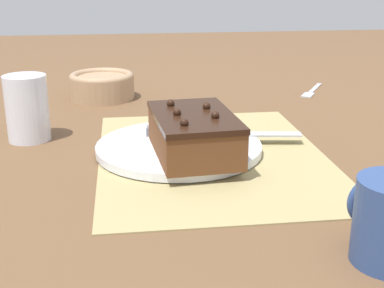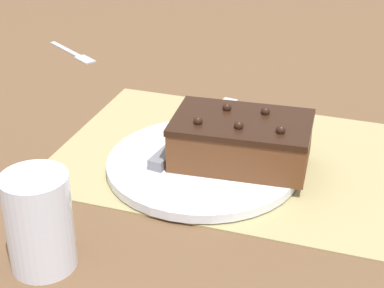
{
  "view_description": "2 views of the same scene",
  "coord_description": "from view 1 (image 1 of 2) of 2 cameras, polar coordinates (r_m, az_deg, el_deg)",
  "views": [
    {
      "loc": [
        -0.75,
        0.13,
        0.28
      ],
      "look_at": [
        -0.0,
        0.03,
        0.02
      ],
      "focal_mm": 50.0,
      "sensor_mm": 36.0,
      "label": 1
    },
    {
      "loc": [
        -0.2,
        0.75,
        0.43
      ],
      "look_at": [
        0.04,
        0.03,
        0.03
      ],
      "focal_mm": 60.0,
      "sensor_mm": 36.0,
      "label": 2
    }
  ],
  "objects": [
    {
      "name": "dessert_fork",
      "position": [
        1.25,
        12.65,
        5.56
      ],
      "size": [
        0.14,
        0.09,
        0.01
      ],
      "rotation": [
        0.0,
        0.0,
        1.01
      ],
      "color": "#B7BABF",
      "rests_on": "ground_plane"
    },
    {
      "name": "placemat_woven",
      "position": [
        0.81,
        2.16,
        -1.2
      ],
      "size": [
        0.46,
        0.34,
        0.0
      ],
      "primitive_type": "cube",
      "color": "tan",
      "rests_on": "ground_plane"
    },
    {
      "name": "cake_plate",
      "position": [
        0.82,
        -1.4,
        -0.36
      ],
      "size": [
        0.25,
        0.25,
        0.01
      ],
      "color": "white",
      "rests_on": "placemat_woven"
    },
    {
      "name": "serving_knife",
      "position": [
        0.86,
        0.58,
        1.3
      ],
      "size": [
        0.05,
        0.25,
        0.01
      ],
      "rotation": [
        0.0,
        0.0,
        3.0
      ],
      "color": "slate",
      "rests_on": "cake_plate"
    },
    {
      "name": "chocolate_cake",
      "position": [
        0.77,
        0.2,
        1.12
      ],
      "size": [
        0.19,
        0.12,
        0.07
      ],
      "rotation": [
        0.0,
        0.0,
        0.08
      ],
      "color": "brown",
      "rests_on": "cake_plate"
    },
    {
      "name": "small_bowl",
      "position": [
        1.17,
        -9.57,
        6.24
      ],
      "size": [
        0.14,
        0.14,
        0.06
      ],
      "color": "tan",
      "rests_on": "ground_plane"
    },
    {
      "name": "drinking_glass",
      "position": [
        0.91,
        -17.18,
        3.68
      ],
      "size": [
        0.07,
        0.07,
        0.11
      ],
      "color": "white",
      "rests_on": "ground_plane"
    },
    {
      "name": "ground_plane",
      "position": [
        0.81,
        2.16,
        -1.34
      ],
      "size": [
        3.0,
        3.0,
        0.0
      ],
      "primitive_type": "plane",
      "color": "brown"
    }
  ]
}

